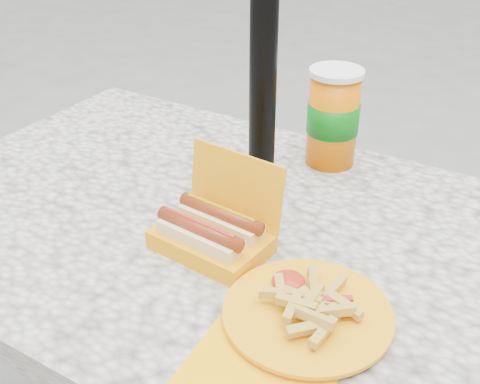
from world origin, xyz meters
The scene contains 5 objects.
picnic_table centered at (0.00, 0.00, 0.64)m, with size 1.20×0.80×0.75m.
umbrella_pole centered at (0.00, 0.16, 1.10)m, with size 0.05×0.05×2.20m, color black.
hotdog_box centered at (0.04, -0.07, 0.78)m, with size 0.19×0.15×0.15m.
fries_plate centered at (0.25, -0.15, 0.76)m, with size 0.24×0.33×0.05m.
soda_cup centered at (0.08, 0.31, 0.85)m, with size 0.11×0.11×0.20m.
Camera 1 is at (0.50, -0.74, 1.34)m, focal length 45.00 mm.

